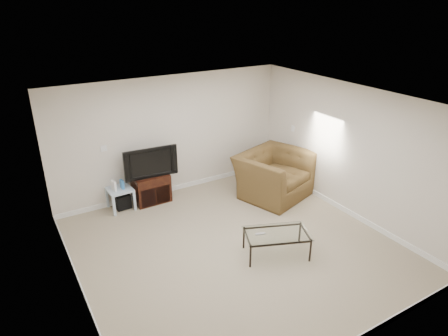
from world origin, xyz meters
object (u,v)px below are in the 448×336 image
side_table (121,199)px  coffee_table (276,244)px  television (149,161)px  recliner (275,168)px  tv_stand (151,188)px  subwoofer (122,201)px

side_table → coffee_table: size_ratio=0.44×
television → side_table: 0.94m
recliner → coffee_table: bearing=-143.9°
television → recliner: recliner is taller
tv_stand → television: (0.00, -0.03, 0.61)m
tv_stand → television: television is taller
coffee_table → tv_stand: bearing=110.8°
tv_stand → coffee_table: tv_stand is taller
television → subwoofer: 0.97m
tv_stand → side_table: tv_stand is taller
television → coffee_table: bearing=-64.8°
recliner → coffee_table: size_ratio=1.37×
subwoofer → coffee_table: size_ratio=0.28×
tv_stand → recliner: 2.59m
side_table → subwoofer: (0.03, 0.02, -0.06)m
tv_stand → side_table: (-0.64, 0.00, -0.07)m
subwoofer → coffee_table: bearing=-59.3°
recliner → tv_stand: bearing=137.6°
tv_stand → subwoofer: tv_stand is taller
tv_stand → television: bearing=-90.0°
television → subwoofer: (-0.62, 0.05, -0.74)m
side_table → coffee_table: 3.29m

